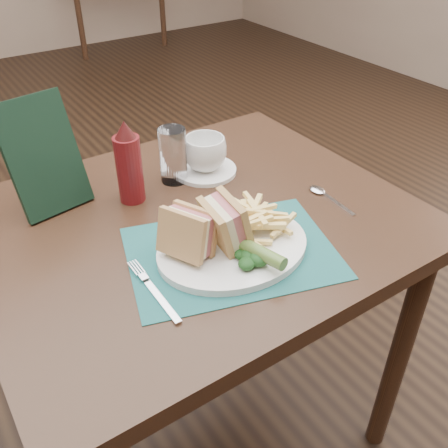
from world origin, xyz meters
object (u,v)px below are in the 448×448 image
object	(u,v)px
plate	(233,248)
sandwich_half_a	(181,238)
placemat	(231,252)
sandwich_half_b	(216,225)
ketchup_bottle	(129,162)
saucer	(205,170)
check_presenter	(43,156)
coffee_cup	(205,153)
table_main	(200,337)
table_bg_right	(108,1)
drinking_glass	(173,155)

from	to	relation	value
plate	sandwich_half_a	world-z (taller)	sandwich_half_a
placemat	sandwich_half_b	world-z (taller)	sandwich_half_b
ketchup_bottle	sandwich_half_a	bearing A→B (deg)	-95.16
sandwich_half_b	saucer	world-z (taller)	sandwich_half_b
sandwich_half_b	check_presenter	xyz separation A→B (m)	(-0.20, 0.34, 0.05)
sandwich_half_b	saucer	xyz separation A→B (m)	(0.15, 0.28, -0.06)
plate	saucer	bearing A→B (deg)	70.61
placemat	ketchup_bottle	xyz separation A→B (m)	(-0.07, 0.28, 0.09)
sandwich_half_b	coffee_cup	distance (m)	0.32
ketchup_bottle	check_presenter	size ratio (longest dim) A/B	0.76
table_main	saucer	distance (m)	0.42
sandwich_half_b	table_main	bearing A→B (deg)	82.37
saucer	ketchup_bottle	world-z (taller)	ketchup_bottle
table_bg_right	sandwich_half_a	world-z (taller)	sandwich_half_a
placemat	sandwich_half_b	distance (m)	0.07
sandwich_half_a	coffee_cup	bearing A→B (deg)	25.59
check_presenter	coffee_cup	bearing A→B (deg)	-19.85
table_bg_right	drinking_glass	world-z (taller)	drinking_glass
sandwich_half_b	ketchup_bottle	xyz separation A→B (m)	(-0.05, 0.27, 0.03)
placemat	check_presenter	xyz separation A→B (m)	(-0.23, 0.36, 0.12)
placemat	sandwich_half_a	bearing A→B (deg)	169.87
table_bg_right	saucer	distance (m)	3.97
sandwich_half_b	check_presenter	distance (m)	0.40
plate	drinking_glass	size ratio (longest dim) A/B	2.31
sandwich_half_a	ketchup_bottle	size ratio (longest dim) A/B	0.51
ketchup_bottle	check_presenter	distance (m)	0.17
table_main	ketchup_bottle	bearing A→B (deg)	120.96
drinking_glass	placemat	bearing A→B (deg)	-98.37
placemat	ketchup_bottle	bearing A→B (deg)	104.73
sandwich_half_a	table_bg_right	bearing A→B (deg)	43.91
sandwich_half_b	coffee_cup	size ratio (longest dim) A/B	0.95
placemat	coffee_cup	size ratio (longest dim) A/B	3.78
sandwich_half_a	ketchup_bottle	distance (m)	0.26
plate	coffee_cup	xyz separation A→B (m)	(0.12, 0.29, 0.04)
sandwich_half_a	saucer	xyz separation A→B (m)	(0.22, 0.28, -0.06)
table_main	saucer	size ratio (longest dim) A/B	6.00
placemat	check_presenter	bearing A→B (deg)	122.55
table_bg_right	placemat	xyz separation A→B (m)	(-1.40, -4.03, 0.38)
saucer	drinking_glass	distance (m)	0.10
placemat	sandwich_half_a	size ratio (longest dim) A/B	4.12
sandwich_half_a	ketchup_bottle	world-z (taller)	ketchup_bottle
drinking_glass	ketchup_bottle	distance (m)	0.12
table_main	placemat	bearing A→B (deg)	-92.82
placemat	plate	bearing A→B (deg)	25.71
drinking_glass	check_presenter	world-z (taller)	check_presenter
table_main	check_presenter	world-z (taller)	check_presenter
placemat	drinking_glass	bearing A→B (deg)	81.63
sandwich_half_b	drinking_glass	size ratio (longest dim) A/B	0.75
sandwich_half_b	ketchup_bottle	size ratio (longest dim) A/B	0.53
table_main	sandwich_half_a	size ratio (longest dim) A/B	9.52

